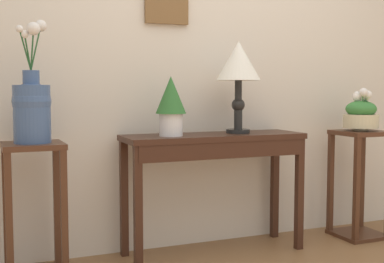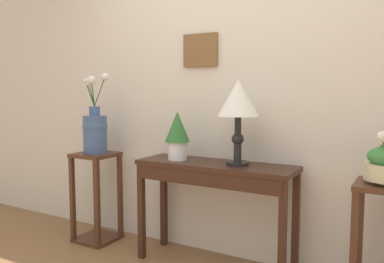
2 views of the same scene
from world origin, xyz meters
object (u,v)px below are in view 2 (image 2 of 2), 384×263
at_px(potted_plant_on_console, 177,133).
at_px(flower_vase_tall_left, 95,129).
at_px(console_table, 214,180).
at_px(pedestal_stand_left, 97,197).
at_px(table_lamp, 238,102).
at_px(pedestal_stand_right, 383,249).

bearing_deg(potted_plant_on_console, flower_vase_tall_left, -178.95).
relative_size(console_table, pedestal_stand_left, 1.52).
distance_m(table_lamp, flower_vase_tall_left, 1.29).
bearing_deg(table_lamp, console_table, -172.64).
distance_m(pedestal_stand_left, pedestal_stand_right, 2.20).
bearing_deg(pedestal_stand_left, potted_plant_on_console, 1.05).
distance_m(console_table, potted_plant_on_console, 0.44).
bearing_deg(table_lamp, potted_plant_on_console, -176.48).
xyz_separation_m(pedestal_stand_left, flower_vase_tall_left, (0.00, -0.00, 0.58)).
bearing_deg(flower_vase_tall_left, table_lamp, 1.96).
height_order(table_lamp, flower_vase_tall_left, flower_vase_tall_left).
bearing_deg(console_table, potted_plant_on_console, -178.72).
bearing_deg(pedestal_stand_left, table_lamp, 1.96).
relative_size(table_lamp, potted_plant_on_console, 1.63).
bearing_deg(pedestal_stand_right, flower_vase_tall_left, 179.37).
xyz_separation_m(console_table, table_lamp, (0.17, 0.02, 0.55)).
bearing_deg(pedestal_stand_left, pedestal_stand_right, -0.63).
distance_m(potted_plant_on_console, flower_vase_tall_left, 0.80).
xyz_separation_m(potted_plant_on_console, pedestal_stand_left, (-0.80, -0.01, -0.59)).
bearing_deg(flower_vase_tall_left, potted_plant_on_console, 1.05).
distance_m(potted_plant_on_console, pedestal_stand_left, 0.99).
bearing_deg(pedestal_stand_right, console_table, 177.63).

